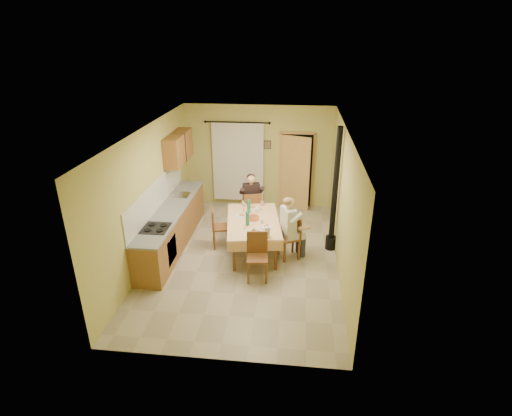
# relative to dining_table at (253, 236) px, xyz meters

# --- Properties ---
(floor) EXTENTS (4.00, 6.00, 0.01)m
(floor) POSITION_rel_dining_table_xyz_m (-0.17, -0.31, -0.38)
(floor) COLOR tan
(floor) RESTS_ON ground
(room_shell) EXTENTS (4.04, 6.04, 2.82)m
(room_shell) POSITION_rel_dining_table_xyz_m (-0.17, -0.31, 1.44)
(room_shell) COLOR #C5BF65
(room_shell) RESTS_ON ground
(kitchen_run) EXTENTS (0.64, 3.64, 1.56)m
(kitchen_run) POSITION_rel_dining_table_xyz_m (-1.87, 0.09, 0.10)
(kitchen_run) COLOR brown
(kitchen_run) RESTS_ON ground
(upper_cabinets) EXTENTS (0.35, 1.40, 0.70)m
(upper_cabinets) POSITION_rel_dining_table_xyz_m (-1.99, 1.39, 1.57)
(upper_cabinets) COLOR brown
(upper_cabinets) RESTS_ON room_shell
(curtain) EXTENTS (1.70, 0.07, 2.22)m
(curtain) POSITION_rel_dining_table_xyz_m (-0.72, 2.59, 0.88)
(curtain) COLOR black
(curtain) RESTS_ON ground
(doorway) EXTENTS (0.96, 0.34, 2.15)m
(doorway) POSITION_rel_dining_table_xyz_m (0.87, 2.59, 0.67)
(doorway) COLOR black
(doorway) RESTS_ON ground
(dining_table) EXTENTS (1.40, 2.03, 0.76)m
(dining_table) POSITION_rel_dining_table_xyz_m (0.00, 0.00, 0.00)
(dining_table) COLOR #EBB47A
(dining_table) RESTS_ON ground
(tableware) EXTENTS (0.85, 1.59, 0.33)m
(tableware) POSITION_rel_dining_table_xyz_m (0.04, -0.11, 0.45)
(tableware) COLOR white
(tableware) RESTS_ON dining_table
(chair_far) EXTENTS (0.53, 0.53, 1.00)m
(chair_far) POSITION_rel_dining_table_xyz_m (-0.17, 1.09, -0.09)
(chair_far) COLOR brown
(chair_far) RESTS_ON ground
(chair_near) EXTENTS (0.45, 0.45, 0.97)m
(chair_near) POSITION_rel_dining_table_xyz_m (0.20, -1.09, -0.09)
(chair_near) COLOR brown
(chair_near) RESTS_ON ground
(chair_right) EXTENTS (0.53, 0.53, 0.95)m
(chair_right) POSITION_rel_dining_table_xyz_m (0.81, -0.20, -0.09)
(chair_right) COLOR brown
(chair_right) RESTS_ON ground
(chair_left) EXTENTS (0.46, 0.46, 0.93)m
(chair_left) POSITION_rel_dining_table_xyz_m (-0.77, 0.13, -0.09)
(chair_left) COLOR brown
(chair_left) RESTS_ON ground
(man_far) EXTENTS (0.64, 0.56, 1.39)m
(man_far) POSITION_rel_dining_table_xyz_m (-0.17, 1.10, 0.50)
(man_far) COLOR black
(man_far) RESTS_ON chair_far
(man_right) EXTENTS (0.61, 0.65, 1.39)m
(man_right) POSITION_rel_dining_table_xyz_m (0.80, -0.20, 0.50)
(man_right) COLOR beige
(man_right) RESTS_ON chair_right
(stove_flue) EXTENTS (0.24, 0.24, 2.80)m
(stove_flue) POSITION_rel_dining_table_xyz_m (1.73, 0.29, 0.65)
(stove_flue) COLOR black
(stove_flue) RESTS_ON ground
(picture_back) EXTENTS (0.19, 0.03, 0.23)m
(picture_back) POSITION_rel_dining_table_xyz_m (0.08, 2.66, 1.37)
(picture_back) COLOR black
(picture_back) RESTS_ON room_shell
(picture_right) EXTENTS (0.03, 0.31, 0.21)m
(picture_right) POSITION_rel_dining_table_xyz_m (1.80, 0.89, 1.47)
(picture_right) COLOR brown
(picture_right) RESTS_ON room_shell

